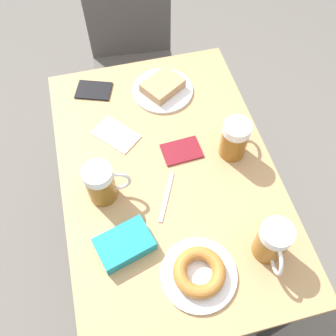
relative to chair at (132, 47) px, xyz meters
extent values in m
plane|color=#666059|center=(-0.03, -0.85, -0.54)|extent=(8.00, 8.00, 0.00)
cube|color=tan|center=(-0.03, -0.85, 0.19)|extent=(0.68, 1.03, 0.03)
cylinder|color=black|center=(0.26, -1.32, -0.18)|extent=(0.04, 0.04, 0.72)
cylinder|color=black|center=(-0.33, -0.38, -0.18)|extent=(0.04, 0.04, 0.72)
cylinder|color=black|center=(0.26, -0.38, -0.18)|extent=(0.04, 0.04, 0.72)
cube|color=#514C47|center=(-0.01, -0.10, -0.11)|extent=(0.44, 0.44, 0.02)
cube|color=#514C47|center=(0.01, 0.08, 0.14)|extent=(0.40, 0.07, 0.48)
cylinder|color=#514C47|center=(-0.20, -0.26, -0.33)|extent=(0.03, 0.03, 0.42)
cylinder|color=#514C47|center=(0.15, -0.29, -0.33)|extent=(0.03, 0.03, 0.42)
cylinder|color=#514C47|center=(-0.17, 0.09, -0.33)|extent=(0.03, 0.03, 0.42)
cylinder|color=#514C47|center=(0.18, 0.05, -0.33)|extent=(0.03, 0.03, 0.42)
cylinder|color=silver|center=(0.03, -0.51, 0.21)|extent=(0.22, 0.22, 0.01)
cube|color=tan|center=(0.03, -0.51, 0.24)|extent=(0.17, 0.16, 0.04)
cylinder|color=silver|center=(-0.04, -1.19, 0.21)|extent=(0.21, 0.21, 0.01)
torus|color=#B2702D|center=(-0.04, -1.19, 0.24)|extent=(0.14, 0.14, 0.04)
cylinder|color=#8C5619|center=(-0.25, -0.88, 0.26)|extent=(0.09, 0.09, 0.11)
cylinder|color=white|center=(-0.25, -0.88, 0.33)|extent=(0.09, 0.09, 0.03)
torus|color=silver|center=(-0.20, -0.89, 0.28)|extent=(0.09, 0.02, 0.09)
cylinder|color=#8C5619|center=(0.19, -0.83, 0.26)|extent=(0.09, 0.09, 0.11)
cylinder|color=white|center=(0.19, -0.83, 0.33)|extent=(0.09, 0.09, 0.03)
torus|color=silver|center=(0.22, -0.79, 0.28)|extent=(0.06, 0.08, 0.09)
cylinder|color=#8C5619|center=(0.17, -1.17, 0.26)|extent=(0.09, 0.09, 0.11)
cylinder|color=white|center=(0.17, -1.17, 0.33)|extent=(0.09, 0.09, 0.03)
torus|color=silver|center=(0.16, -1.22, 0.28)|extent=(0.02, 0.09, 0.09)
cube|color=white|center=(-0.17, -0.67, 0.21)|extent=(0.17, 0.17, 0.00)
cube|color=silver|center=(-0.06, -0.94, 0.21)|extent=(0.09, 0.16, 0.00)
cube|color=black|center=(-0.21, -0.45, 0.21)|extent=(0.15, 0.13, 0.01)
cube|color=maroon|center=(0.03, -0.79, 0.21)|extent=(0.13, 0.10, 0.01)
cube|color=teal|center=(-0.21, -1.06, 0.23)|extent=(0.18, 0.14, 0.04)
camera|label=1|loc=(-0.18, -1.45, 1.23)|focal=40.00mm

